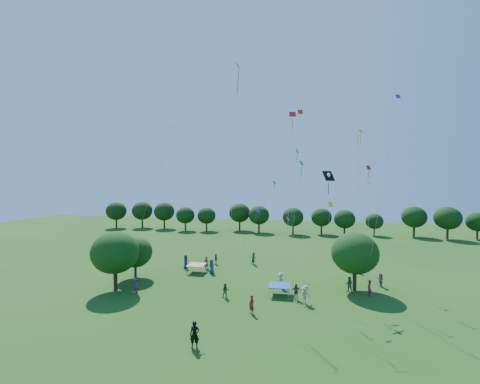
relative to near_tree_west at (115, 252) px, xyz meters
name	(u,v)px	position (x,y,z in m)	size (l,w,h in m)	color
ground	(198,367)	(13.74, -12.14, -4.27)	(160.00, 160.00, 0.00)	#255118
near_tree_west	(115,252)	(0.00, 0.00, 0.00)	(5.16, 5.16, 6.60)	#422B19
near_tree_north	(135,252)	(-0.20, 4.64, -0.99)	(4.21, 4.21, 5.18)	#422B19
near_tree_east	(355,253)	(26.04, 5.24, -0.07)	(5.10, 5.10, 6.50)	#422B19
treeline	(268,215)	(12.01, 43.28, -0.18)	(88.01, 8.77, 6.77)	#422B19
tent_red_stripe	(196,265)	(6.53, 8.39, -3.23)	(2.20, 2.20, 1.10)	red
tent_blue	(280,285)	(17.99, 2.18, -3.23)	(2.20, 2.20, 1.10)	#1C3EB6
man_in_black	(195,335)	(12.74, -9.91, -3.29)	(0.73, 0.47, 1.95)	black
crowd_person_0	(357,267)	(27.42, 12.39, -3.45)	(0.81, 0.44, 1.65)	navy
crowd_person_1	(369,288)	(27.30, 3.71, -3.40)	(0.65, 0.42, 1.74)	maroon
crowd_person_2	(226,291)	(12.54, 0.23, -3.50)	(0.75, 0.41, 1.53)	#24552B
crowd_person_3	(305,295)	(20.66, 0.20, -3.35)	(1.20, 0.54, 1.83)	#A3A082
crowd_person_4	(296,292)	(19.73, 1.17, -3.43)	(0.98, 0.44, 1.67)	#483D39
crowd_person_5	(136,284)	(2.58, -0.24, -3.35)	(1.72, 0.62, 1.85)	#895084
crowd_person_6	(186,262)	(4.36, 10.10, -3.31)	(0.94, 0.51, 1.91)	navy
crowd_person_7	(252,305)	(15.84, -3.17, -3.41)	(0.64, 0.41, 1.73)	maroon
crowd_person_8	(349,284)	(25.40, 4.76, -3.43)	(0.83, 0.45, 1.67)	#285F32
crowd_person_9	(281,280)	(17.98, 4.42, -3.37)	(1.17, 0.53, 1.80)	#ACA58A
crowd_person_10	(216,259)	(7.91, 12.96, -3.49)	(0.92, 0.42, 1.56)	#3A312F
crowd_person_11	(381,280)	(29.19, 7.20, -3.49)	(1.46, 0.52, 1.56)	#884F78
crowd_person_12	(212,266)	(8.57, 8.51, -3.33)	(0.93, 0.50, 1.88)	navy
crowd_person_13	(206,263)	(7.26, 10.35, -3.37)	(0.67, 0.43, 1.79)	maroon
crowd_person_14	(254,259)	(13.40, 13.83, -3.36)	(0.89, 0.48, 1.81)	#275C3C
pirate_kite	(328,177)	(22.99, 4.10, 8.30)	(5.61, 4.68, 11.98)	black
red_high_kite	(236,103)	(12.45, 6.09, 17.30)	(0.51, 5.71, 25.29)	red
small_kite_0	(291,144)	(19.12, 2.85, 11.88)	(0.99, 0.86, 18.27)	#F70E2F
small_kite_1	(359,164)	(27.15, 10.37, 10.08)	(0.73, 2.45, 17.18)	orange
small_kite_2	(359,170)	(26.12, 3.93, 9.09)	(1.16, 1.47, 15.96)	#B3D312
small_kite_3	(296,171)	(19.33, 13.82, 9.36)	(0.86, 8.89, 15.51)	#1C7916
small_kite_4	(254,220)	(13.84, 10.87, 2.65)	(3.38, 1.32, 7.03)	#151ADA
small_kite_5	(288,225)	(18.39, 10.62, 2.09)	(0.48, 4.11, 6.11)	#901997
small_kite_6	(369,202)	(27.16, 3.89, 5.69)	(0.64, 0.94, 10.96)	silver
small_kite_7	(299,185)	(19.90, 3.25, 7.47)	(1.90, 1.59, 13.05)	#0A9FA4
small_kite_8	(366,184)	(28.13, 10.83, 7.58)	(1.69, 1.98, 12.82)	red
small_kite_9	(298,143)	(19.61, 10.32, 12.74)	(1.81, 4.62, 20.24)	#FE270D
small_kite_10	(329,219)	(22.92, 0.96, 4.12)	(0.90, 2.64, 8.84)	#FCF516
small_kite_11	(267,199)	(15.46, 12.01, 5.48)	(5.35, 1.13, 10.86)	green
small_kite_12	(164,156)	(4.98, 1.87, 10.74)	(6.72, 0.55, 17.46)	blue
small_kite_13	(385,171)	(27.74, -0.44, 8.79)	(1.22, 7.30, 18.08)	purple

